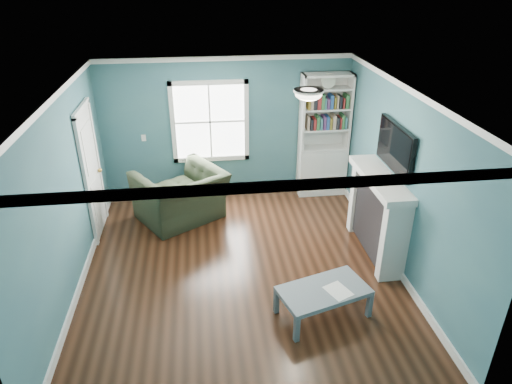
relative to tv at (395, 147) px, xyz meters
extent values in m
plane|color=black|center=(-2.20, -0.20, -1.72)|extent=(5.00, 5.00, 0.00)
plane|color=#305B6C|center=(-2.20, 2.30, -0.43)|extent=(4.50, 0.00, 4.50)
plane|color=#305B6C|center=(-2.20, -2.70, -0.43)|extent=(4.50, 0.00, 4.50)
plane|color=#305B6C|center=(-4.45, -0.20, -0.43)|extent=(0.00, 5.00, 5.00)
plane|color=#305B6C|center=(0.05, -0.20, -0.43)|extent=(0.00, 5.00, 5.00)
plane|color=white|center=(-2.20, -0.20, 0.88)|extent=(5.00, 5.00, 0.00)
cube|color=white|center=(-2.20, 2.28, -1.66)|extent=(4.50, 0.03, 0.12)
cube|color=white|center=(-4.44, -0.20, -1.66)|extent=(0.03, 5.00, 0.12)
cube|color=white|center=(0.03, -0.20, -1.66)|extent=(0.03, 5.00, 0.12)
cube|color=white|center=(-2.20, 2.28, 0.84)|extent=(4.50, 0.04, 0.08)
cube|color=white|center=(-2.20, -2.68, 0.84)|extent=(4.50, 0.04, 0.08)
cube|color=white|center=(-4.43, -0.20, 0.84)|extent=(0.04, 5.00, 0.08)
cube|color=white|center=(0.03, -0.20, 0.84)|extent=(0.04, 5.00, 0.08)
cube|color=white|center=(-2.50, 2.29, -0.27)|extent=(1.24, 0.01, 1.34)
cube|color=white|center=(-3.16, 2.28, -0.27)|extent=(0.08, 0.06, 1.50)
cube|color=white|center=(-1.84, 2.28, -0.27)|extent=(0.08, 0.06, 1.50)
cube|color=white|center=(-2.50, 2.28, -0.98)|extent=(1.40, 0.06, 0.08)
cube|color=white|center=(-2.50, 2.28, 0.44)|extent=(1.40, 0.06, 0.08)
cube|color=white|center=(-2.50, 2.28, -0.27)|extent=(1.24, 0.03, 0.03)
cube|color=white|center=(-2.50, 2.28, -0.27)|extent=(0.03, 0.03, 1.34)
cube|color=silver|center=(-0.43, 2.10, -1.27)|extent=(0.90, 0.35, 0.90)
cube|color=silver|center=(-0.86, 2.10, -0.12)|extent=(0.04, 0.35, 1.40)
cube|color=silver|center=(0.00, 2.10, -0.12)|extent=(0.04, 0.35, 1.40)
cube|color=silver|center=(-0.43, 2.26, -0.12)|extent=(0.90, 0.02, 1.40)
cube|color=silver|center=(-0.43, 2.10, 0.55)|extent=(0.90, 0.35, 0.04)
cube|color=silver|center=(-0.43, 2.10, -0.80)|extent=(0.84, 0.33, 0.03)
cube|color=silver|center=(-0.43, 2.10, -0.42)|extent=(0.84, 0.33, 0.03)
cube|color=silver|center=(-0.43, 2.10, -0.04)|extent=(0.84, 0.33, 0.03)
cube|color=silver|center=(-0.43, 2.10, 0.32)|extent=(0.84, 0.33, 0.03)
cube|color=tan|center=(-0.43, 2.08, -0.30)|extent=(0.70, 0.25, 0.22)
cube|color=black|center=(-0.43, 2.08, 0.08)|extent=(0.70, 0.25, 0.22)
cylinder|color=beige|center=(-0.43, 2.05, 0.46)|extent=(0.26, 0.06, 0.26)
cube|color=black|center=(-0.11, 0.00, -1.12)|extent=(0.30, 1.20, 1.10)
cube|color=black|center=(-0.13, 0.00, -1.32)|extent=(0.22, 0.65, 0.70)
cube|color=silver|center=(-0.13, -0.67, -1.12)|extent=(0.36, 0.16, 1.20)
cube|color=silver|center=(-0.13, 0.67, -1.12)|extent=(0.36, 0.16, 1.20)
cube|color=silver|center=(-0.15, 0.00, -0.47)|extent=(0.44, 1.58, 0.10)
cube|color=black|center=(0.00, 0.00, 0.00)|extent=(0.06, 1.10, 0.65)
cube|color=silver|center=(-4.43, 1.20, -0.70)|extent=(0.04, 0.80, 2.05)
cube|color=white|center=(-4.42, 0.75, -0.70)|extent=(0.05, 0.08, 2.13)
cube|color=white|center=(-4.42, 1.65, -0.70)|extent=(0.05, 0.08, 2.13)
cube|color=white|center=(-4.42, 1.20, 0.36)|extent=(0.05, 0.98, 0.08)
sphere|color=#BF8C3F|center=(-4.37, 1.50, -0.77)|extent=(0.07, 0.07, 0.07)
ellipsoid|color=white|center=(-1.30, -0.10, 0.82)|extent=(0.34, 0.34, 0.15)
cylinder|color=white|center=(-1.30, -0.10, 0.86)|extent=(0.38, 0.38, 0.03)
cube|color=white|center=(-3.70, 2.28, -0.52)|extent=(0.08, 0.01, 0.12)
imported|color=black|center=(-3.08, 1.40, -1.13)|extent=(1.61, 1.46, 1.18)
cube|color=#555F66|center=(-1.68, -1.69, -1.56)|extent=(0.07, 0.07, 0.34)
cube|color=#555F66|center=(-0.69, -1.39, -1.56)|extent=(0.07, 0.07, 0.34)
cube|color=#555F66|center=(-1.84, -1.17, -1.56)|extent=(0.07, 0.07, 0.34)
cube|color=#555F66|center=(-0.85, -0.87, -1.56)|extent=(0.07, 0.07, 0.34)
cube|color=slate|center=(-1.26, -1.28, -1.36)|extent=(1.23, 0.89, 0.06)
cube|color=white|center=(-1.10, -1.34, -1.32)|extent=(0.36, 0.40, 0.00)
camera|label=1|loc=(-2.66, -5.64, 2.31)|focal=32.00mm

